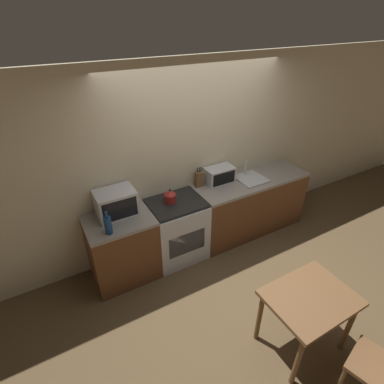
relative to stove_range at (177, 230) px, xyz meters
The scene contains 12 objects.
ground_plane 0.99m from the stove_range, 56.51° to the right, with size 16.00×16.00×0.00m, color brown.
wall_back 1.04m from the stove_range, 35.05° to the left, with size 10.00×0.06×2.60m.
counter_left_run 0.77m from the stove_range, behind, with size 0.81×0.62×0.90m.
counter_right_run 1.26m from the stove_range, ahead, with size 1.78×0.62×0.90m.
stove_range is the anchor object (origin of this frame).
kettle 0.54m from the stove_range, 141.02° to the left, with size 0.16×0.16×0.19m.
microwave 0.96m from the stove_range, behind, with size 0.47×0.34×0.32m.
bottle 1.10m from the stove_range, 168.14° to the right, with size 0.08×0.08×0.29m.
knife_block 0.77m from the stove_range, 23.25° to the left, with size 0.11×0.07×0.30m.
toaster_oven 0.98m from the stove_range, 11.81° to the left, with size 0.41×0.25×0.23m.
sink_basin 1.33m from the stove_range, ahead, with size 0.40×0.41×0.24m.
dining_table 1.91m from the stove_range, 74.74° to the right, with size 0.82×0.64×0.72m.
Camera 1 is at (-1.90, -2.20, 3.04)m, focal length 28.00 mm.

